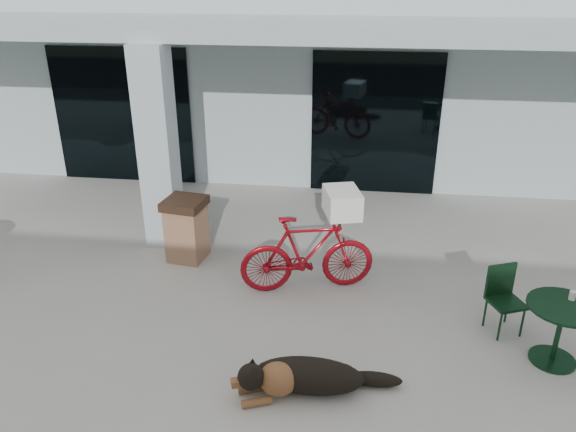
# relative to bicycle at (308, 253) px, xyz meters

# --- Properties ---
(ground) EXTENTS (80.00, 80.00, 0.00)m
(ground) POSITION_rel_bicycle_xyz_m (-0.91, -1.15, -0.55)
(ground) COLOR #B1AFA7
(ground) RESTS_ON ground
(building) EXTENTS (22.00, 7.00, 4.50)m
(building) POSITION_rel_bicycle_xyz_m (-0.91, 7.35, 1.70)
(building) COLOR #A8B9BF
(building) RESTS_ON ground
(storefront_glass_left) EXTENTS (2.80, 0.06, 2.70)m
(storefront_glass_left) POSITION_rel_bicycle_xyz_m (-4.11, 3.83, 0.80)
(storefront_glass_left) COLOR black
(storefront_glass_left) RESTS_ON ground
(storefront_glass_right) EXTENTS (2.40, 0.06, 2.70)m
(storefront_glass_right) POSITION_rel_bicycle_xyz_m (0.89, 3.83, 0.80)
(storefront_glass_right) COLOR black
(storefront_glass_right) RESTS_ON ground
(column) EXTENTS (0.50, 0.50, 3.12)m
(column) POSITION_rel_bicycle_xyz_m (-2.41, 1.15, 1.01)
(column) COLOR #A8B9BF
(column) RESTS_ON ground
(overhang) EXTENTS (22.00, 2.80, 0.18)m
(overhang) POSITION_rel_bicycle_xyz_m (-0.91, 2.45, 2.66)
(overhang) COLOR #A8B9BF
(overhang) RESTS_ON column
(bicycle) EXTENTS (1.91, 0.99, 1.11)m
(bicycle) POSITION_rel_bicycle_xyz_m (0.00, 0.00, 0.00)
(bicycle) COLOR maroon
(bicycle) RESTS_ON ground
(laundry_basket) EXTENTS (0.57, 0.67, 0.34)m
(laundry_basket) POSITION_rel_bicycle_xyz_m (0.43, 0.12, 0.72)
(laundry_basket) COLOR white
(laundry_basket) RESTS_ON bicycle
(dog) EXTENTS (1.40, 0.90, 0.44)m
(dog) POSITION_rel_bicycle_xyz_m (0.22, -2.04, -0.33)
(dog) COLOR black
(dog) RESTS_ON ground
(cafe_table_far) EXTENTS (0.99, 0.99, 0.74)m
(cafe_table_far) POSITION_rel_bicycle_xyz_m (2.93, -1.19, -0.18)
(cafe_table_far) COLOR #11311B
(cafe_table_far) RESTS_ON ground
(cafe_chair_far_a) EXTENTS (0.51, 0.53, 0.85)m
(cafe_chair_far_a) POSITION_rel_bicycle_xyz_m (2.47, -0.68, -0.13)
(cafe_chair_far_a) COLOR #11311B
(cafe_chair_far_a) RESTS_ON ground
(cup_on_table) EXTENTS (0.09, 0.09, 0.10)m
(cup_on_table) POSITION_rel_bicycle_xyz_m (3.04, -1.05, 0.24)
(cup_on_table) COLOR white
(cup_on_table) RESTS_ON cafe_table_far
(trash_receptacle) EXTENTS (0.65, 0.65, 0.97)m
(trash_receptacle) POSITION_rel_bicycle_xyz_m (-1.89, 0.65, -0.07)
(trash_receptacle) COLOR #8D6349
(trash_receptacle) RESTS_ON ground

